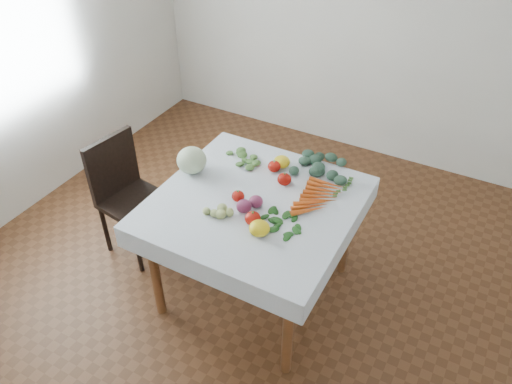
{
  "coord_description": "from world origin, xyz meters",
  "views": [
    {
      "loc": [
        1.07,
        -1.95,
        2.56
      ],
      "look_at": [
        0.01,
        0.0,
        0.82
      ],
      "focal_mm": 35.0,
      "sensor_mm": 36.0,
      "label": 1
    }
  ],
  "objects_px": {
    "table": "(255,214)",
    "chair": "(125,189)",
    "carrot_bunch": "(319,197)",
    "cabbage": "(192,160)",
    "heirloom_back": "(282,162)"
  },
  "relations": [
    {
      "from": "table",
      "to": "chair",
      "type": "height_order",
      "value": "chair"
    },
    {
      "from": "heirloom_back",
      "to": "carrot_bunch",
      "type": "relative_size",
      "value": 0.26
    },
    {
      "from": "cabbage",
      "to": "heirloom_back",
      "type": "relative_size",
      "value": 1.76
    },
    {
      "from": "table",
      "to": "carrot_bunch",
      "type": "bearing_deg",
      "value": 31.34
    },
    {
      "from": "chair",
      "to": "table",
      "type": "bearing_deg",
      "value": 1.33
    },
    {
      "from": "table",
      "to": "heirloom_back",
      "type": "height_order",
      "value": "heirloom_back"
    },
    {
      "from": "chair",
      "to": "heirloom_back",
      "type": "height_order",
      "value": "chair"
    },
    {
      "from": "table",
      "to": "heirloom_back",
      "type": "xyz_separation_m",
      "value": [
        -0.02,
        0.38,
        0.14
      ]
    },
    {
      "from": "carrot_bunch",
      "to": "chair",
      "type": "bearing_deg",
      "value": -170.62
    },
    {
      "from": "chair",
      "to": "carrot_bunch",
      "type": "distance_m",
      "value": 1.36
    },
    {
      "from": "chair",
      "to": "cabbage",
      "type": "height_order",
      "value": "cabbage"
    },
    {
      "from": "table",
      "to": "cabbage",
      "type": "bearing_deg",
      "value": 171.5
    },
    {
      "from": "cabbage",
      "to": "table",
      "type": "bearing_deg",
      "value": -8.5
    },
    {
      "from": "chair",
      "to": "cabbage",
      "type": "relative_size",
      "value": 4.71
    },
    {
      "from": "chair",
      "to": "cabbage",
      "type": "xyz_separation_m",
      "value": [
        0.51,
        0.09,
        0.34
      ]
    }
  ]
}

